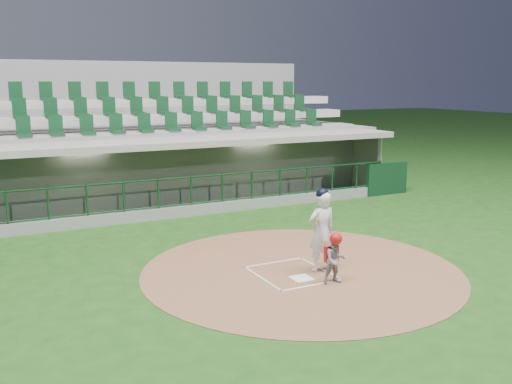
{
  "coord_description": "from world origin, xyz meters",
  "views": [
    {
      "loc": [
        -6.21,
        -10.68,
        4.2
      ],
      "look_at": [
        0.58,
        2.6,
        1.3
      ],
      "focal_mm": 40.0,
      "sensor_mm": 36.0,
      "label": 1
    }
  ],
  "objects": [
    {
      "name": "ground",
      "position": [
        0.0,
        0.0,
        0.0
      ],
      "size": [
        120.0,
        120.0,
        0.0
      ],
      "primitive_type": "plane",
      "color": "#194012",
      "rests_on": "ground"
    },
    {
      "name": "dugout_structure",
      "position": [
        0.02,
        7.83,
        0.96
      ],
      "size": [
        16.4,
        3.7,
        3.0
      ],
      "color": "slate",
      "rests_on": "ground"
    },
    {
      "name": "dirt_circle",
      "position": [
        0.3,
        -0.2,
        0.01
      ],
      "size": [
        7.2,
        7.2,
        0.01
      ],
      "primitive_type": "cylinder",
      "color": "brown",
      "rests_on": "ground"
    },
    {
      "name": "catcher",
      "position": [
        0.49,
        -1.24,
        0.56
      ],
      "size": [
        0.55,
        0.46,
        1.1
      ],
      "color": "gray",
      "rests_on": "dirt_circle"
    },
    {
      "name": "batter_box_chalk",
      "position": [
        0.0,
        -0.3,
        0.02
      ],
      "size": [
        1.55,
        1.8,
        0.01
      ],
      "color": "silver",
      "rests_on": "ground"
    },
    {
      "name": "seating_deck",
      "position": [
        0.0,
        10.91,
        1.42
      ],
      "size": [
        17.0,
        6.72,
        5.15
      ],
      "color": "gray",
      "rests_on": "ground"
    },
    {
      "name": "home_plate",
      "position": [
        0.0,
        -0.7,
        0.02
      ],
      "size": [
        0.43,
        0.43,
        0.02
      ],
      "primitive_type": "cube",
      "color": "white",
      "rests_on": "dirt_circle"
    },
    {
      "name": "batter",
      "position": [
        0.67,
        -0.43,
        0.96
      ],
      "size": [
        0.87,
        0.87,
        1.89
      ],
      "color": "white",
      "rests_on": "dirt_circle"
    }
  ]
}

